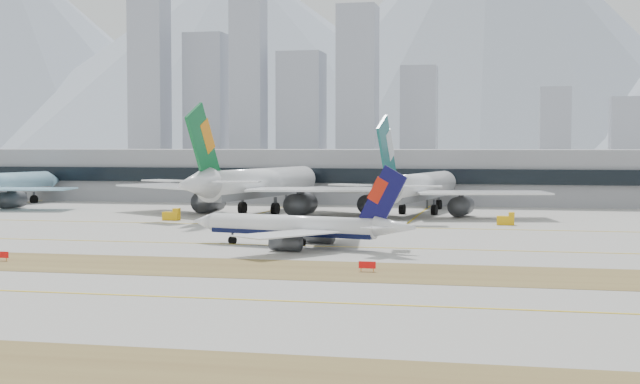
% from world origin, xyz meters
% --- Properties ---
extents(ground, '(3000.00, 3000.00, 0.00)m').
position_xyz_m(ground, '(0.00, 0.00, 0.00)').
color(ground, gray).
rests_on(ground, ground).
extents(apron_markings, '(360.00, 122.22, 0.06)m').
position_xyz_m(apron_markings, '(0.00, -53.95, 0.02)').
color(apron_markings, brown).
rests_on(apron_markings, ground).
extents(taxiing_airliner, '(39.34, 33.63, 13.39)m').
position_xyz_m(taxiing_airliner, '(2.18, -6.97, 3.23)').
color(taxiing_airliner, white).
rests_on(taxiing_airliner, ground).
extents(widebody_eva, '(70.29, 69.68, 25.48)m').
position_xyz_m(widebody_eva, '(-23.65, 58.32, 6.77)').
color(widebody_eva, white).
rests_on(widebody_eva, ground).
extents(widebody_cathay, '(63.05, 62.51, 22.86)m').
position_xyz_m(widebody_cathay, '(13.77, 63.41, 6.08)').
color(widebody_cathay, white).
rests_on(widebody_cathay, ground).
extents(terminal, '(280.00, 43.10, 15.00)m').
position_xyz_m(terminal, '(0.00, 114.84, 7.50)').
color(terminal, gray).
rests_on(terminal, ground).
extents(hold_sign_left, '(2.20, 0.15, 1.35)m').
position_xyz_m(hold_sign_left, '(-34.84, -32.00, 0.88)').
color(hold_sign_left, red).
rests_on(hold_sign_left, ground).
extents(hold_sign_right, '(2.20, 0.15, 1.35)m').
position_xyz_m(hold_sign_right, '(16.95, -32.00, 0.88)').
color(hold_sign_right, red).
rests_on(hold_sign_right, ground).
extents(gse_c, '(3.55, 2.00, 2.60)m').
position_xyz_m(gse_c, '(34.26, 40.54, 1.05)').
color(gse_c, '#F4B20C').
rests_on(gse_c, ground).
extents(gse_b, '(3.55, 2.00, 2.60)m').
position_xyz_m(gse_b, '(-36.59, 37.30, 1.05)').
color(gse_b, '#F4B20C').
rests_on(gse_b, ground).
extents(city_skyline, '(342.00, 49.80, 140.00)m').
position_xyz_m(city_skyline, '(-106.76, 453.42, 49.80)').
color(city_skyline, '#9499A9').
rests_on(city_skyline, ground).
extents(mountain_ridge, '(2830.00, 1120.00, 470.00)m').
position_xyz_m(mountain_ridge, '(33.00, 1404.14, 181.85)').
color(mountain_ridge, '#9EA8B7').
rests_on(mountain_ridge, ground).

